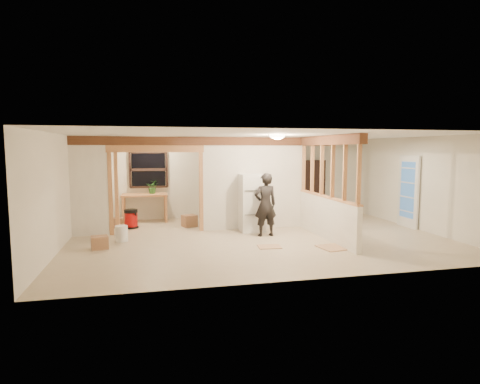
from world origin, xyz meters
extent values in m
cube|color=#C2AF90|center=(0.00, 0.00, -0.01)|extent=(9.00, 6.50, 0.01)
cube|color=white|center=(0.00, 0.00, 2.50)|extent=(9.00, 6.50, 0.01)
cube|color=white|center=(0.00, 3.25, 1.25)|extent=(9.00, 0.01, 2.50)
cube|color=white|center=(0.00, -3.25, 1.25)|extent=(9.00, 0.01, 2.50)
cube|color=white|center=(-4.50, 0.00, 1.25)|extent=(0.01, 6.50, 2.50)
cube|color=white|center=(4.50, 0.00, 1.25)|extent=(0.01, 6.50, 2.50)
cube|color=white|center=(-4.05, 1.20, 1.25)|extent=(0.90, 0.12, 2.50)
cube|color=white|center=(0.20, 1.20, 1.25)|extent=(2.80, 0.12, 2.50)
cube|color=tan|center=(-2.40, 1.20, 1.10)|extent=(2.46, 0.14, 2.20)
cube|color=brown|center=(-1.00, 1.20, 2.38)|extent=(7.00, 0.18, 0.22)
cube|color=brown|center=(1.60, -0.40, 2.38)|extent=(0.18, 3.30, 0.22)
cube|color=white|center=(1.60, -0.40, 0.50)|extent=(0.12, 3.20, 1.00)
cube|color=tan|center=(1.60, -0.40, 1.66)|extent=(0.14, 3.20, 1.32)
cube|color=black|center=(-2.60, 3.17, 1.55)|extent=(1.12, 0.10, 1.10)
cube|color=white|center=(4.42, 0.40, 1.00)|extent=(0.12, 0.86, 2.00)
ellipsoid|color=#FFEABF|center=(0.30, -0.50, 2.48)|extent=(0.36, 0.36, 0.16)
ellipsoid|color=#FFEABF|center=(-2.50, 2.30, 2.48)|extent=(0.32, 0.32, 0.14)
ellipsoid|color=#FFD88C|center=(-2.00, 1.60, 2.18)|extent=(0.07, 0.07, 0.07)
cube|color=silver|center=(0.05, 0.84, 0.76)|extent=(0.62, 0.61, 1.52)
imported|color=black|center=(0.23, 0.17, 0.79)|extent=(0.61, 0.43, 1.59)
cube|color=tan|center=(-2.73, 2.87, 0.42)|extent=(1.35, 0.69, 0.84)
imported|color=#266327|center=(-2.49, 2.93, 1.04)|extent=(0.43, 0.40, 0.40)
cylinder|color=#A40A09|center=(-3.10, 1.96, 0.26)|extent=(0.53, 0.53, 0.53)
cube|color=black|center=(2.62, 3.03, 0.90)|extent=(0.90, 0.30, 1.81)
cylinder|color=silver|center=(-3.26, 0.35, 0.19)|extent=(0.35, 0.35, 0.37)
cube|color=#A67350|center=(-1.51, 1.84, 0.16)|extent=(0.46, 0.43, 0.33)
cube|color=#A67350|center=(-3.47, 2.12, 0.13)|extent=(0.30, 0.30, 0.27)
cube|color=#A67350|center=(-3.67, -0.29, 0.14)|extent=(0.40, 0.35, 0.28)
cube|color=tan|center=(1.36, -1.34, 0.01)|extent=(0.70, 0.70, 0.02)
cube|color=tan|center=(0.00, -0.95, 0.01)|extent=(0.54, 0.45, 0.02)
camera|label=1|loc=(-2.58, -9.33, 2.17)|focal=30.00mm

